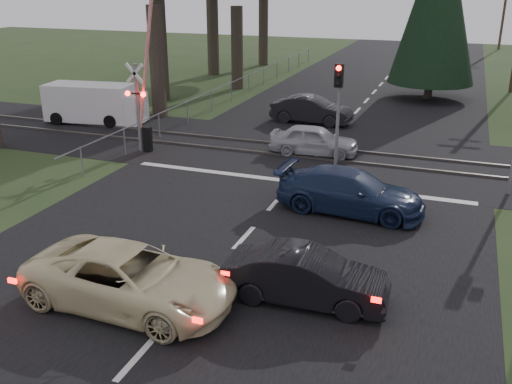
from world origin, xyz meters
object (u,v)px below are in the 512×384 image
at_px(utility_pole_far, 505,2).
at_px(cream_coupe, 130,278).
at_px(crossing_signal, 142,105).
at_px(traffic_signal_center, 338,97).
at_px(white_van, 97,104).
at_px(silver_car, 314,140).
at_px(blue_sedan, 350,192).
at_px(dark_car_far, 311,110).
at_px(dark_hatchback, 306,277).

relative_size(utility_pole_far, cream_coupe, 1.78).
bearing_deg(crossing_signal, cream_coupe, -61.12).
xyz_separation_m(utility_pole_far, cream_coupe, (-9.66, -56.29, -4.02)).
distance_m(traffic_signal_center, white_van, 13.71).
height_order(silver_car, blue_sedan, blue_sedan).
relative_size(traffic_signal_center, dark_car_far, 0.98).
distance_m(cream_coupe, dark_hatchback, 4.10).
bearing_deg(crossing_signal, dark_car_far, 53.79).
distance_m(silver_car, white_van, 12.21).
bearing_deg(dark_hatchback, blue_sedan, -1.48).
relative_size(cream_coupe, blue_sedan, 1.05).
distance_m(traffic_signal_center, dark_car_far, 7.49).
bearing_deg(dark_car_far, silver_car, -161.14).
distance_m(traffic_signal_center, utility_pole_far, 44.99).
bearing_deg(dark_car_far, cream_coupe, -175.24).
bearing_deg(crossing_signal, utility_pole_far, 70.77).
bearing_deg(blue_sedan, white_van, 66.76).
relative_size(cream_coupe, white_van, 0.95).
relative_size(crossing_signal, silver_car, 1.84).
height_order(traffic_signal_center, silver_car, traffic_signal_center).
xyz_separation_m(utility_pole_far, blue_sedan, (-5.98, -48.93, -4.03)).
height_order(blue_sedan, dark_car_far, blue_sedan).
bearing_deg(traffic_signal_center, cream_coupe, -100.24).
bearing_deg(dark_car_far, dark_hatchback, -162.65).
bearing_deg(cream_coupe, dark_hatchback, -65.83).
bearing_deg(white_van, blue_sedan, -34.76).
distance_m(cream_coupe, silver_car, 13.18).
bearing_deg(traffic_signal_center, blue_sedan, -71.75).
bearing_deg(dark_hatchback, utility_pole_far, -8.68).
relative_size(utility_pole_far, dark_hatchback, 2.33).
bearing_deg(white_van, utility_pole_far, 55.41).
bearing_deg(utility_pole_far, crossing_signal, -109.23).
relative_size(dark_hatchback, white_van, 0.73).
bearing_deg(dark_car_far, traffic_signal_center, -154.50).
height_order(utility_pole_far, cream_coupe, utility_pole_far).
relative_size(blue_sedan, white_van, 0.90).
distance_m(crossing_signal, utility_pole_far, 47.96).
bearing_deg(dark_car_far, crossing_signal, 146.71).
bearing_deg(dark_hatchback, traffic_signal_center, 6.33).
bearing_deg(dark_hatchback, cream_coupe, 109.71).
xyz_separation_m(crossing_signal, dark_car_far, (5.51, 7.53, -1.37)).
height_order(crossing_signal, cream_coupe, crossing_signal).
bearing_deg(cream_coupe, blue_sedan, -24.67).
distance_m(silver_car, blue_sedan, 6.39).
xyz_separation_m(traffic_signal_center, white_van, (-13.28, 2.87, -1.79)).
height_order(utility_pole_far, silver_car, utility_pole_far).
bearing_deg(crossing_signal, traffic_signal_center, 6.15).
xyz_separation_m(dark_hatchback, dark_car_far, (-4.39, 17.06, 0.05)).
distance_m(crossing_signal, white_van, 6.35).
height_order(dark_hatchback, white_van, white_van).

